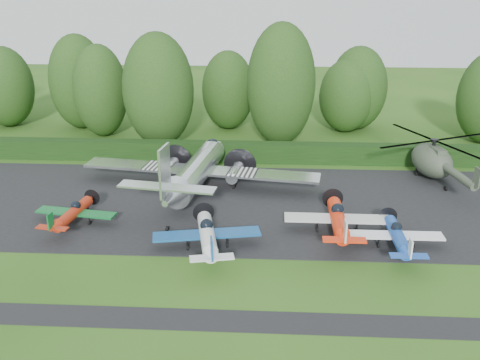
# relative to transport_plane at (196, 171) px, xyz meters

# --- Properties ---
(ground) EXTENTS (160.00, 160.00, 0.00)m
(ground) POSITION_rel_transport_plane_xyz_m (5.22, -12.68, -1.93)
(ground) COLOR #234914
(ground) RESTS_ON ground
(apron) EXTENTS (70.00, 18.00, 0.01)m
(apron) POSITION_rel_transport_plane_xyz_m (5.22, -2.68, -1.92)
(apron) COLOR black
(apron) RESTS_ON ground
(taxiway_verge) EXTENTS (70.00, 2.00, 0.00)m
(taxiway_verge) POSITION_rel_transport_plane_xyz_m (5.22, -18.68, -1.93)
(taxiway_verge) COLOR black
(taxiway_verge) RESTS_ON ground
(hedgerow) EXTENTS (90.00, 1.60, 2.00)m
(hedgerow) POSITION_rel_transport_plane_xyz_m (5.22, 8.32, -1.93)
(hedgerow) COLOR black
(hedgerow) RESTS_ON ground
(transport_plane) EXTENTS (21.57, 16.54, 6.91)m
(transport_plane) POSITION_rel_transport_plane_xyz_m (0.00, 0.00, 0.00)
(transport_plane) COLOR white
(transport_plane) RESTS_ON ground
(light_plane_red) EXTENTS (6.32, 6.65, 2.43)m
(light_plane_red) POSITION_rel_transport_plane_xyz_m (-8.60, -7.15, -0.92)
(light_plane_red) COLOR #A5250F
(light_plane_red) RESTS_ON ground
(light_plane_white) EXTENTS (7.57, 7.96, 2.91)m
(light_plane_white) POSITION_rel_transport_plane_xyz_m (2.16, -10.64, -0.72)
(light_plane_white) COLOR silver
(light_plane_white) RESTS_ON ground
(light_plane_orange) EXTENTS (7.86, 8.26, 3.02)m
(light_plane_orange) POSITION_rel_transport_plane_xyz_m (11.51, -7.68, -0.67)
(light_plane_orange) COLOR red
(light_plane_orange) RESTS_ON ground
(light_plane_blue) EXTENTS (6.61, 6.95, 2.54)m
(light_plane_blue) POSITION_rel_transport_plane_xyz_m (15.42, -9.79, -0.87)
(light_plane_blue) COLOR #1C49A8
(light_plane_blue) RESTS_ON ground
(helicopter) EXTENTS (11.95, 14.00, 3.85)m
(helicopter) POSITION_rel_transport_plane_xyz_m (21.59, 4.37, 0.14)
(helicopter) COLOR #333D2F
(helicopter) RESTS_ON ground
(tree_0) EXTENTS (7.06, 7.06, 11.48)m
(tree_0) POSITION_rel_transport_plane_xyz_m (-16.88, 19.99, 3.80)
(tree_0) COLOR black
(tree_0) RESTS_ON ground
(tree_1) EXTENTS (6.52, 6.52, 8.76)m
(tree_1) POSITION_rel_transport_plane_xyz_m (15.54, 20.06, 2.44)
(tree_1) COLOR black
(tree_1) RESTS_ON ground
(tree_2) EXTENTS (6.91, 6.91, 9.93)m
(tree_2) POSITION_rel_transport_plane_xyz_m (-26.31, 20.26, 3.03)
(tree_2) COLOR black
(tree_2) RESTS_ON ground
(tree_3) EXTENTS (7.51, 7.51, 13.45)m
(tree_3) POSITION_rel_transport_plane_xyz_m (7.55, 14.55, 4.78)
(tree_3) COLOR black
(tree_3) RESTS_ON ground
(tree_5) EXTENTS (7.75, 7.75, 12.47)m
(tree_5) POSITION_rel_transport_plane_xyz_m (-5.76, 13.40, 4.30)
(tree_5) COLOR black
(tree_5) RESTS_ON ground
(tree_7) EXTENTS (6.20, 6.20, 10.73)m
(tree_7) POSITION_rel_transport_plane_xyz_m (-13.25, 16.71, 3.42)
(tree_7) COLOR black
(tree_7) RESTS_ON ground
(tree_9) EXTENTS (6.39, 6.39, 9.56)m
(tree_9) POSITION_rel_transport_plane_xyz_m (1.30, 20.62, 2.84)
(tree_9) COLOR black
(tree_9) RESTS_ON ground
(tree_11) EXTENTS (7.01, 7.01, 10.10)m
(tree_11) POSITION_rel_transport_plane_xyz_m (17.03, 21.41, 3.11)
(tree_11) COLOR black
(tree_11) RESTS_ON ground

